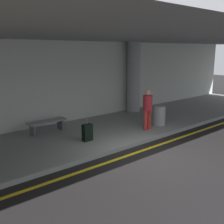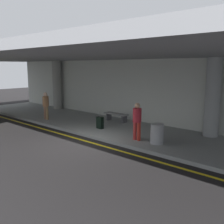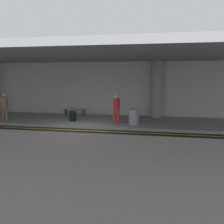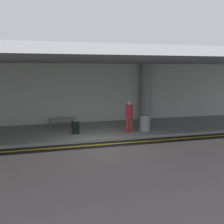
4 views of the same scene
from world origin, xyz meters
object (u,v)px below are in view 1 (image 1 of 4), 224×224
object	(u,v)px
support_column_left_mid	(134,77)
suitcase_upright_primary	(87,133)
bench_metal	(47,124)
trash_bin_steel	(159,115)
person_waiting_for_ride	(148,107)

from	to	relation	value
support_column_left_mid	suitcase_upright_primary	size ratio (longest dim) A/B	4.06
suitcase_upright_primary	bench_metal	world-z (taller)	suitcase_upright_primary
bench_metal	trash_bin_steel	size ratio (longest dim) A/B	1.88
bench_metal	support_column_left_mid	bearing A→B (deg)	5.68
support_column_left_mid	trash_bin_steel	xyz separation A→B (m)	(-1.19, -2.77, -1.40)
person_waiting_for_ride	bench_metal	world-z (taller)	person_waiting_for_ride
person_waiting_for_ride	trash_bin_steel	xyz separation A→B (m)	(0.95, 0.16, -0.54)
support_column_left_mid	trash_bin_steel	distance (m)	3.32
support_column_left_mid	person_waiting_for_ride	distance (m)	3.72
person_waiting_for_ride	trash_bin_steel	world-z (taller)	person_waiting_for_ride
suitcase_upright_primary	trash_bin_steel	distance (m)	3.72
suitcase_upright_primary	person_waiting_for_ride	bearing A→B (deg)	-27.38
support_column_left_mid	suitcase_upright_primary	bearing A→B (deg)	-153.04
suitcase_upright_primary	bench_metal	size ratio (longest dim) A/B	0.56
trash_bin_steel	bench_metal	bearing A→B (deg)	152.56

